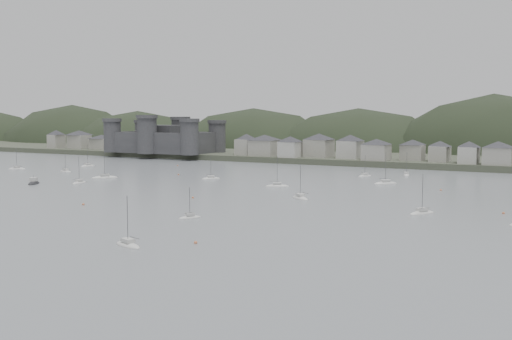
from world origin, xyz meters
The scene contains 9 objects.
ground centered at (0.00, 0.00, 0.00)m, with size 900.00×900.00×0.00m, color slate.
far_shore_land centered at (0.00, 295.00, 1.50)m, with size 900.00×250.00×3.00m, color #383D2D.
forested_ridge centered at (4.83, 269.40, -11.28)m, with size 851.55×103.94×102.57m.
castle centered at (-120.00, 179.80, 10.96)m, with size 66.00×43.00×20.00m.
waterfront_town centered at (50.59, 183.34, 8.66)m, with size 451.48×28.46×12.92m.
sailboat_lead centered at (-112.76, 110.15, 0.17)m, with size 3.30×8.53×11.42m.
moored_fleet centered at (-13.44, 58.80, 0.18)m, with size 261.86×166.61×13.68m.
motor_launch_far centered at (-75.31, 45.93, 0.28)m, with size 7.34×8.97×4.06m.
mooring_buoys centered at (-7.29, 57.95, 0.15)m, with size 158.05×142.78×0.70m.
Camera 1 is at (96.30, -99.43, 24.19)m, focal length 41.32 mm.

